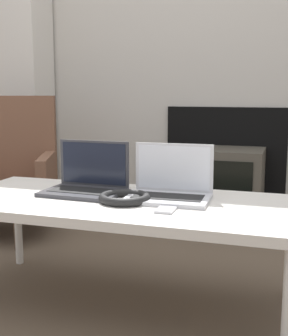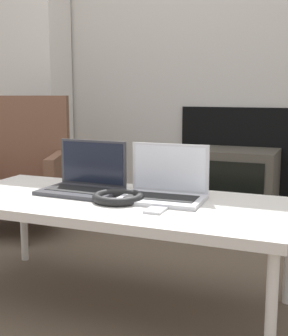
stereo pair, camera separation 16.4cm
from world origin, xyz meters
TOP-DOWN VIEW (x-y plane):
  - ground_plane at (0.00, 0.00)m, footprint 14.00×14.00m
  - wall_back at (0.00, 1.87)m, footprint 7.00×0.08m
  - table at (0.00, 0.22)m, footprint 1.37×0.61m
  - laptop_left at (-0.18, 0.30)m, footprint 0.33×0.24m
  - laptop_right at (0.18, 0.30)m, footprint 0.33×0.24m
  - headphones at (0.03, 0.20)m, footprint 0.20×0.20m
  - phone at (0.21, 0.13)m, footprint 0.06×0.12m
  - tv at (0.18, 1.63)m, footprint 0.56×0.40m
  - armchair at (-1.07, 1.00)m, footprint 0.79×0.76m

SIDE VIEW (x-z plane):
  - ground_plane at x=0.00m, z-range 0.00..0.00m
  - tv at x=0.18m, z-range 0.00..0.47m
  - armchair at x=-1.07m, z-range -0.01..0.81m
  - table at x=0.00m, z-range 0.18..0.62m
  - phone at x=0.21m, z-range 0.43..0.44m
  - headphones at x=0.03m, z-range 0.43..0.47m
  - laptop_left at x=-0.18m, z-range 0.37..0.58m
  - laptop_right at x=0.18m, z-range 0.37..0.58m
  - wall_back at x=0.00m, z-range -0.02..2.58m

